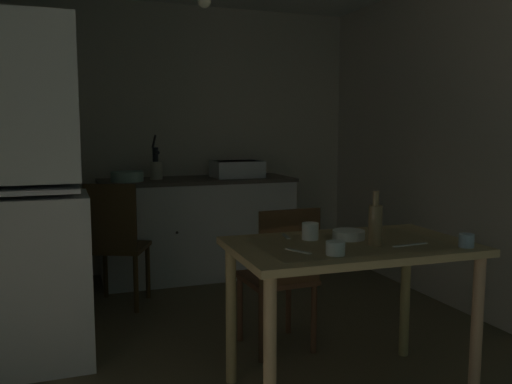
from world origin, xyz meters
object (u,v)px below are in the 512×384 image
object	(u,v)px
sink_basin	(237,169)
dining_table	(350,264)
hutch_cabinet	(2,208)
mixing_bowl_counter	(127,176)
chair_far_side	(281,274)
mug_dark	(335,248)
chair_by_counter	(116,242)
serving_bowl_wide	(349,235)
hand_pump	(156,160)
glass_bottle	(375,223)

from	to	relation	value
sink_basin	dining_table	bearing A→B (deg)	-94.39
hutch_cabinet	mixing_bowl_counter	distance (m)	1.67
dining_table	sink_basin	bearing A→B (deg)	85.61
dining_table	chair_far_side	distance (m)	0.64
mug_dark	chair_far_side	bearing A→B (deg)	85.23
chair_by_counter	serving_bowl_wide	xyz separation A→B (m)	(1.01, -1.65, 0.30)
mixing_bowl_counter	serving_bowl_wide	distance (m)	2.41
chair_far_side	serving_bowl_wide	size ratio (longest dim) A/B	5.35
hand_pump	chair_far_side	distance (m)	1.98
chair_by_counter	hutch_cabinet	bearing A→B (deg)	-128.68
hand_pump	mixing_bowl_counter	xyz separation A→B (m)	(-0.26, -0.10, -0.13)
hand_pump	serving_bowl_wide	xyz separation A→B (m)	(0.59, -2.35, -0.26)
sink_basin	hand_pump	xyz separation A→B (m)	(-0.73, 0.05, 0.09)
hand_pump	glass_bottle	distance (m)	2.59
sink_basin	mug_dark	distance (m)	2.62
hutch_cabinet	serving_bowl_wide	world-z (taller)	hutch_cabinet
hutch_cabinet	chair_by_counter	size ratio (longest dim) A/B	2.06
hand_pump	dining_table	world-z (taller)	hand_pump
chair_by_counter	mug_dark	size ratio (longest dim) A/B	10.86
hutch_cabinet	chair_by_counter	distance (m)	1.15
serving_bowl_wide	mixing_bowl_counter	bearing A→B (deg)	110.58
sink_basin	mug_dark	xyz separation A→B (m)	(-0.37, -2.59, -0.16)
sink_basin	dining_table	distance (m)	2.41
glass_bottle	hand_pump	bearing A→B (deg)	104.31
sink_basin	chair_by_counter	xyz separation A→B (m)	(-1.15, -0.66, -0.47)
chair_far_side	chair_by_counter	distance (m)	1.42
chair_far_side	mug_dark	distance (m)	0.86
hutch_cabinet	hand_pump	xyz separation A→B (m)	(1.09, 1.54, 0.15)
serving_bowl_wide	mug_dark	size ratio (longest dim) A/B	1.89
hutch_cabinet	chair_by_counter	bearing A→B (deg)	51.32
dining_table	mug_dark	size ratio (longest dim) A/B	13.80
sink_basin	chair_far_side	xyz separation A→B (m)	(-0.31, -1.79, -0.49)
hand_pump	chair_by_counter	world-z (taller)	hand_pump
hutch_cabinet	chair_by_counter	world-z (taller)	hutch_cabinet
sink_basin	mug_dark	bearing A→B (deg)	-98.23
dining_table	glass_bottle	world-z (taller)	glass_bottle
dining_table	chair_far_side	xyz separation A→B (m)	(-0.12, 0.59, -0.20)
mug_dark	glass_bottle	xyz separation A→B (m)	(0.28, 0.12, 0.07)
hutch_cabinet	sink_basin	xyz separation A→B (m)	(1.83, 1.49, 0.06)
mug_dark	chair_by_counter	bearing A→B (deg)	112.01
dining_table	glass_bottle	xyz separation A→B (m)	(0.09, -0.08, 0.21)
hand_pump	serving_bowl_wide	bearing A→B (deg)	-75.96
chair_far_side	dining_table	bearing A→B (deg)	-78.08
hand_pump	serving_bowl_wide	world-z (taller)	hand_pump
dining_table	mixing_bowl_counter	bearing A→B (deg)	109.07
hutch_cabinet	hand_pump	world-z (taller)	hutch_cabinet
hutch_cabinet	hand_pump	distance (m)	1.89
chair_far_side	mug_dark	size ratio (longest dim) A/B	10.13
hutch_cabinet	hand_pump	size ratio (longest dim) A/B	4.98
mixing_bowl_counter	dining_table	xyz separation A→B (m)	(0.81, -2.34, -0.26)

